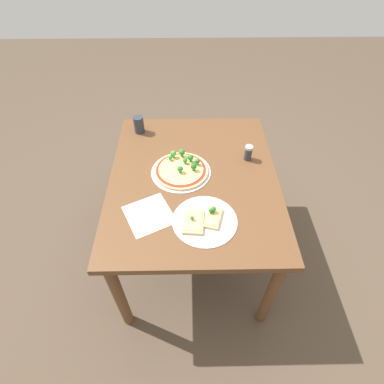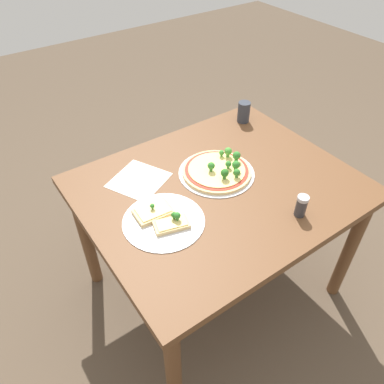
{
  "view_description": "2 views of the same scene",
  "coord_description": "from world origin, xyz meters",
  "px_view_note": "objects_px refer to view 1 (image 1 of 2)",
  "views": [
    {
      "loc": [
        -1.18,
        0.03,
        1.86
      ],
      "look_at": [
        -0.13,
        0.01,
        0.73
      ],
      "focal_mm": 28.0,
      "sensor_mm": 36.0,
      "label": 1
    },
    {
      "loc": [
        -0.79,
        -0.92,
        1.74
      ],
      "look_at": [
        -0.13,
        0.01,
        0.73
      ],
      "focal_mm": 35.0,
      "sensor_mm": 36.0,
      "label": 2
    }
  ],
  "objects_px": {
    "pizza_tray_whole": "(181,169)",
    "condiment_shaker": "(248,153)",
    "pizza_tray_slice": "(203,220)",
    "dining_table": "(194,188)",
    "drinking_cup": "(139,125)"
  },
  "relations": [
    {
      "from": "pizza_tray_whole",
      "to": "pizza_tray_slice",
      "type": "height_order",
      "value": "pizza_tray_whole"
    },
    {
      "from": "dining_table",
      "to": "pizza_tray_whole",
      "type": "xyz_separation_m",
      "value": [
        0.04,
        0.07,
        0.11
      ]
    },
    {
      "from": "pizza_tray_slice",
      "to": "drinking_cup",
      "type": "distance_m",
      "value": 0.82
    },
    {
      "from": "condiment_shaker",
      "to": "pizza_tray_slice",
      "type": "bearing_deg",
      "value": 148.39
    },
    {
      "from": "dining_table",
      "to": "condiment_shaker",
      "type": "relative_size",
      "value": 12.27
    },
    {
      "from": "drinking_cup",
      "to": "condiment_shaker",
      "type": "bearing_deg",
      "value": -113.05
    },
    {
      "from": "pizza_tray_slice",
      "to": "drinking_cup",
      "type": "height_order",
      "value": "drinking_cup"
    },
    {
      "from": "dining_table",
      "to": "pizza_tray_slice",
      "type": "bearing_deg",
      "value": -172.74
    },
    {
      "from": "dining_table",
      "to": "pizza_tray_whole",
      "type": "relative_size",
      "value": 3.39
    },
    {
      "from": "pizza_tray_slice",
      "to": "condiment_shaker",
      "type": "height_order",
      "value": "condiment_shaker"
    },
    {
      "from": "dining_table",
      "to": "pizza_tray_whole",
      "type": "height_order",
      "value": "pizza_tray_whole"
    },
    {
      "from": "pizza_tray_whole",
      "to": "condiment_shaker",
      "type": "relative_size",
      "value": 3.62
    },
    {
      "from": "dining_table",
      "to": "pizza_tray_slice",
      "type": "distance_m",
      "value": 0.33
    },
    {
      "from": "pizza_tray_slice",
      "to": "condiment_shaker",
      "type": "relative_size",
      "value": 3.42
    },
    {
      "from": "pizza_tray_slice",
      "to": "dining_table",
      "type": "bearing_deg",
      "value": 7.26
    }
  ]
}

